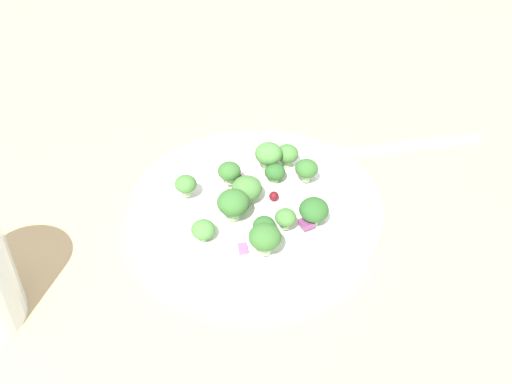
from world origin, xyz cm
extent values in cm
cube|color=tan|center=(0.00, 0.00, -1.00)|extent=(180.00, 180.00, 2.00)
cylinder|color=white|center=(-0.83, 1.04, 0.60)|extent=(24.30, 24.30, 1.20)
torus|color=white|center=(-0.83, 1.04, 1.20)|extent=(23.35, 23.35, 1.00)
cylinder|color=white|center=(-0.83, 1.04, 1.30)|extent=(14.09, 14.09, 0.20)
cylinder|color=#ADD18E|center=(5.39, 3.40, 2.34)|extent=(0.78, 0.78, 0.78)
ellipsoid|color=#477A38|center=(5.39, 3.40, 3.28)|extent=(2.09, 2.09, 1.57)
cylinder|color=#9EC684|center=(-4.06, -3.66, 2.22)|extent=(0.85, 0.85, 0.85)
ellipsoid|color=#386B2D|center=(-4.06, -3.66, 3.24)|extent=(2.26, 2.26, 1.69)
cylinder|color=#8EB77A|center=(-0.22, 4.13, 2.22)|extent=(1.11, 1.11, 1.11)
ellipsoid|color=#386B2D|center=(-0.22, 4.13, 3.55)|extent=(2.96, 2.96, 2.22)
cylinder|color=#9EC684|center=(2.49, 0.31, 2.34)|extent=(0.84, 0.84, 0.84)
ellipsoid|color=#386B2D|center=(2.49, 0.31, 3.34)|extent=(2.24, 2.24, 1.68)
cylinder|color=#ADD18E|center=(-3.35, 4.71, 1.59)|extent=(0.77, 0.77, 0.77)
ellipsoid|color=#2D6028|center=(-3.35, 4.71, 2.51)|extent=(2.05, 2.05, 1.53)
cylinder|color=#8EB77A|center=(1.30, 7.52, 1.62)|extent=(0.81, 0.81, 0.81)
ellipsoid|color=#4C843D|center=(1.30, 7.52, 2.59)|extent=(2.16, 2.16, 1.62)
cylinder|color=#ADD18E|center=(0.34, -3.68, 2.50)|extent=(1.03, 1.03, 1.03)
ellipsoid|color=#4C843D|center=(0.34, -3.68, 3.74)|extent=(2.74, 2.74, 2.05)
cylinder|color=#8EB77A|center=(-6.84, 1.58, 1.99)|extent=(1.01, 1.01, 1.01)
ellipsoid|color=#2D6028|center=(-6.84, 1.58, 3.20)|extent=(2.70, 2.70, 2.02)
cylinder|color=#ADD18E|center=(-4.50, 7.10, 2.46)|extent=(1.05, 1.05, 1.05)
ellipsoid|color=#386B2D|center=(-4.50, 7.10, 3.72)|extent=(2.79, 2.79, 2.10)
cylinder|color=#9EC684|center=(-1.19, -2.56, 1.71)|extent=(0.77, 0.77, 0.77)
ellipsoid|color=#2D6028|center=(-1.19, -2.56, 2.63)|extent=(2.04, 2.04, 1.53)
cylinder|color=#8EB77A|center=(-4.89, 3.50, 2.23)|extent=(0.73, 0.73, 0.73)
ellipsoid|color=#477A38|center=(-4.89, 3.50, 3.11)|extent=(1.94, 1.94, 1.45)
cylinder|color=#ADD18E|center=(0.08, 1.27, 1.78)|extent=(1.07, 1.07, 1.07)
ellipsoid|color=#477A38|center=(0.08, 1.27, 3.06)|extent=(2.84, 2.84, 2.13)
cylinder|color=#9EC684|center=(-1.30, -5.36, 1.94)|extent=(0.87, 0.87, 0.87)
ellipsoid|color=#477A38|center=(-1.30, -5.36, 2.99)|extent=(2.32, 2.32, 1.74)
sphere|color=maroon|center=(-2.23, 0.09, 1.87)|extent=(0.95, 0.95, 0.95)
sphere|color=maroon|center=(2.16, -1.00, 1.96)|extent=(0.96, 0.96, 0.96)
sphere|color=#4C0A14|center=(1.61, -5.20, 1.82)|extent=(0.71, 0.71, 0.71)
cube|color=#843D75|center=(-6.47, 2.30, 1.95)|extent=(1.65, 1.65, 0.57)
cube|color=#843D75|center=(0.31, 1.30, 1.83)|extent=(1.03, 0.88, 0.44)
cube|color=#A35B93|center=(-3.02, -5.28, 1.50)|extent=(1.68, 1.57, 0.40)
cube|color=#A35B93|center=(-2.45, 7.24, 1.49)|extent=(1.35, 1.48, 0.40)
cube|color=silver|center=(-11.99, -16.19, 0.25)|extent=(12.89, 9.71, 0.50)
cube|color=silver|center=(-4.43, -10.78, 0.25)|extent=(4.32, 4.05, 0.50)
camera|label=1|loc=(-20.48, 43.13, 42.46)|focal=45.66mm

